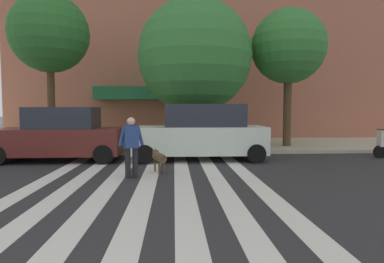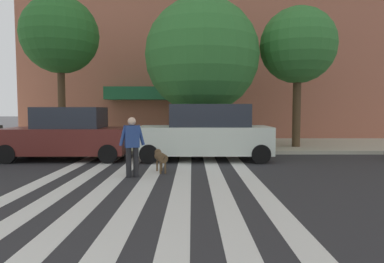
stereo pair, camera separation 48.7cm
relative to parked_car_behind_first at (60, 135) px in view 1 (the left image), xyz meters
The scene contains 10 objects.
ground_plane 5.77m from the parked_car_behind_first, 63.00° to the right, with size 160.00×160.00×0.00m, color #2B2B2D.
sidewalk_far 5.17m from the parked_car_behind_first, 59.58° to the left, with size 80.00×6.00×0.15m, color #B2AE98.
crosswalk_stripes 6.19m from the parked_car_behind_first, 56.04° to the right, with size 5.85×12.35×0.01m.
parked_car_behind_first is the anchor object (origin of this frame).
parked_car_third_in_line 5.07m from the parked_car_behind_first, ahead, with size 4.79×1.98×2.04m.
street_tree_nearest 5.26m from the parked_car_behind_first, 114.38° to the left, with size 3.40×3.40×6.71m.
street_tree_middle 6.43m from the parked_car_behind_first, 25.77° to the left, with size 4.93×4.93×6.48m.
street_tree_further 10.52m from the parked_car_behind_first, 17.92° to the left, with size 3.40×3.40×6.29m.
pedestrian_dog_walker 4.30m from the parked_car_behind_first, 46.90° to the right, with size 0.69×0.35×1.64m.
dog_on_leash 4.38m from the parked_car_behind_first, 33.40° to the right, with size 0.48×1.03×0.65m.
Camera 1 is at (1.50, -0.58, 1.86)m, focal length 31.10 mm.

